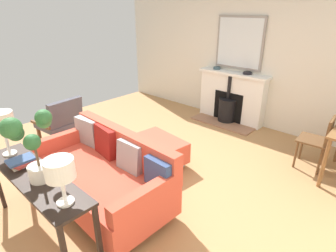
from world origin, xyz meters
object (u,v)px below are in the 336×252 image
Objects in this scene: mantel_bowl_near at (217,68)px; table_lamp_near_end at (2,122)px; sofa at (104,174)px; mantel_bowl_far at (247,73)px; table_lamp_far_end at (60,171)px; potted_plant at (31,142)px; fireplace at (231,100)px; console_table at (36,183)px; armchair_accent at (62,120)px; ottoman at (158,149)px; book_stack at (22,162)px; dining_chair_near_fireplace at (320,138)px.

mantel_bowl_near is 0.29× the size of table_lamp_near_end.
mantel_bowl_near is 0.08× the size of sofa.
mantel_bowl_far is 4.12m from table_lamp_far_end.
mantel_bowl_far is 0.09× the size of sofa.
potted_plant reaches higher than table_lamp_far_end.
fireplace is 3.58× the size of table_lamp_far_end.
potted_plant is at bearing -89.22° from table_lamp_far_end.
armchair_accent is at bearing -123.84° from console_table.
table_lamp_near_end is at bearing -15.39° from ottoman.
mantel_bowl_near is at bearing -95.52° from fireplace.
book_stack reaches higher than console_table.
mantel_bowl_far is 0.41× the size of table_lamp_far_end.
fireplace is at bearing 84.48° from mantel_bowl_near.
fireplace is 2.97× the size of table_lamp_near_end.
mantel_bowl_far is 4.11m from console_table.
table_lamp_far_end is 1.46× the size of book_stack.
book_stack is (1.15, 1.45, 0.30)m from armchair_accent.
table_lamp_near_end is at bearing -5.65° from fireplace.
mantel_bowl_near is 4.09m from table_lamp_near_end.
fireplace is 2.11× the size of potted_plant.
armchair_accent is at bearing -27.66° from fireplace.
potted_plant reaches higher than table_lamp_near_end.
dining_chair_near_fireplace reaches higher than ottoman.
book_stack is 0.34× the size of dining_chair_near_fireplace.
mantel_bowl_near is at bearing -169.76° from sofa.
mantel_bowl_near is 4.26m from table_lamp_far_end.
mantel_bowl_near is at bearing -90.00° from mantel_bowl_far.
dining_chair_near_fireplace is (-2.49, 1.71, 0.13)m from sofa.
table_lamp_far_end is 0.50× the size of dining_chair_near_fireplace.
armchair_accent is 1.75× the size of table_lamp_near_end.
fireplace is 3.27m from armchair_accent.
table_lamp_near_end is 0.60× the size of dining_chair_near_fireplace.
console_table is at bearing 8.39° from mantel_bowl_near.
fireplace is at bearing 174.35° from table_lamp_near_end.
sofa is 1.22m from table_lamp_near_end.
armchair_accent is 1.72m from table_lamp_near_end.
table_lamp_near_end reaches higher than mantel_bowl_far.
mantel_bowl_near is 4.15m from console_table.
console_table is at bearing 0.16° from sofa.
console_table is 3.25× the size of table_lamp_near_end.
fireplace is 0.65m from mantel_bowl_far.
console_table is (1.15, 1.72, 0.16)m from armchair_accent.
table_lamp_far_end reaches higher than book_stack.
ottoman is at bearing -176.72° from console_table.
table_lamp_far_end is at bearing 63.55° from armchair_accent.
mantel_bowl_far is 0.60× the size of book_stack.
sofa is 4.58× the size of table_lamp_far_end.
table_lamp_near_end is (0.76, -0.59, 0.74)m from sofa.
table_lamp_near_end is 4.03m from dining_chair_near_fireplace.
armchair_accent is at bearing -116.45° from table_lamp_far_end.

